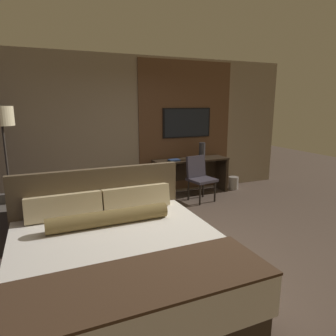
# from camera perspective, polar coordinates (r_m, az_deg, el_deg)

# --- Properties ---
(ground_plane) EXTENTS (16.00, 16.00, 0.00)m
(ground_plane) POSITION_cam_1_polar(r_m,az_deg,el_deg) (4.05, 3.93, -15.78)
(ground_plane) COLOR #4C3D33
(wall_back_tv_panel) EXTENTS (7.20, 0.09, 2.80)m
(wall_back_tv_panel) POSITION_cam_1_polar(r_m,az_deg,el_deg) (6.06, -5.93, 7.49)
(wall_back_tv_panel) COLOR gray
(wall_back_tv_panel) RESTS_ON ground_plane
(bed) EXTENTS (2.08, 2.12, 1.11)m
(bed) POSITION_cam_1_polar(r_m,az_deg,el_deg) (3.18, -9.21, -17.38)
(bed) COLOR #33281E
(bed) RESTS_ON ground_plane
(desk) EXTENTS (1.60, 0.47, 0.75)m
(desk) POSITION_cam_1_polar(r_m,az_deg,el_deg) (6.36, 4.25, -0.43)
(desk) COLOR #2D2319
(desk) RESTS_ON ground_plane
(tv) EXTENTS (1.09, 0.04, 0.61)m
(tv) POSITION_cam_1_polar(r_m,az_deg,el_deg) (6.39, 3.61, 8.60)
(tv) COLOR black
(desk_chair) EXTENTS (0.54, 0.54, 0.88)m
(desk_chair) POSITION_cam_1_polar(r_m,az_deg,el_deg) (5.93, 5.94, -1.24)
(desk_chair) COLOR #38333D
(desk_chair) RESTS_ON ground_plane
(armchair_by_window) EXTENTS (0.95, 0.97, 0.82)m
(armchair_by_window) POSITION_cam_1_polar(r_m,az_deg,el_deg) (4.75, -28.14, -9.20)
(armchair_by_window) COLOR #47423D
(armchair_by_window) RESTS_ON ground_plane
(floor_lamp) EXTENTS (0.34, 0.34, 1.86)m
(floor_lamp) POSITION_cam_1_polar(r_m,az_deg,el_deg) (5.02, -29.01, 6.94)
(floor_lamp) COLOR #282623
(floor_lamp) RESTS_ON ground_plane
(vase_tall) EXTENTS (0.13, 0.13, 0.34)m
(vase_tall) POSITION_cam_1_polar(r_m,az_deg,el_deg) (6.31, 6.49, 3.31)
(vase_tall) COLOR #333338
(vase_tall) RESTS_ON desk
(book) EXTENTS (0.23, 0.17, 0.03)m
(book) POSITION_cam_1_polar(r_m,az_deg,el_deg) (6.06, 1.15, 1.53)
(book) COLOR navy
(book) RESTS_ON desk
(waste_bin) EXTENTS (0.22, 0.22, 0.28)m
(waste_bin) POSITION_cam_1_polar(r_m,az_deg,el_deg) (6.89, 12.34, -2.79)
(waste_bin) COLOR gray
(waste_bin) RESTS_ON ground_plane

